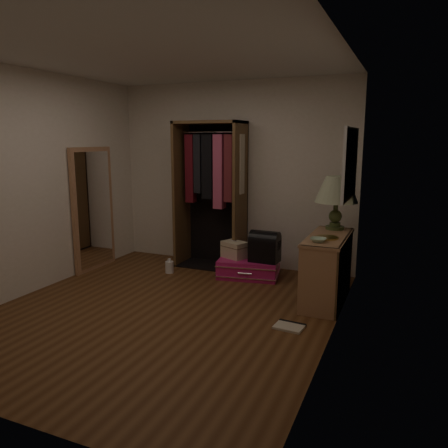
{
  "coord_description": "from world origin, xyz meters",
  "views": [
    {
      "loc": [
        2.33,
        -3.79,
        1.8
      ],
      "look_at": [
        0.3,
        0.95,
        0.8
      ],
      "focal_mm": 35.0,
      "sensor_mm": 36.0,
      "label": 1
    }
  ],
  "objects_px": {
    "black_bag": "(265,246)",
    "table_lamp": "(337,191)",
    "console_bookshelf": "(327,266)",
    "white_jug": "(169,267)",
    "floor_mirror": "(93,209)",
    "open_wardrobe": "(213,182)",
    "train_case": "(234,249)",
    "pink_suitcase": "(249,267)"
  },
  "relations": [
    {
      "from": "console_bookshelf",
      "to": "train_case",
      "type": "xyz_separation_m",
      "value": [
        -1.3,
        0.43,
        -0.04
      ]
    },
    {
      "from": "floor_mirror",
      "to": "train_case",
      "type": "height_order",
      "value": "floor_mirror"
    },
    {
      "from": "pink_suitcase",
      "to": "table_lamp",
      "type": "bearing_deg",
      "value": -14.52
    },
    {
      "from": "open_wardrobe",
      "to": "table_lamp",
      "type": "xyz_separation_m",
      "value": [
        1.76,
        -0.36,
        -0.01
      ]
    },
    {
      "from": "train_case",
      "to": "table_lamp",
      "type": "height_order",
      "value": "table_lamp"
    },
    {
      "from": "open_wardrobe",
      "to": "black_bag",
      "type": "distance_m",
      "value": 1.21
    },
    {
      "from": "console_bookshelf",
      "to": "open_wardrobe",
      "type": "distance_m",
      "value": 2.07
    },
    {
      "from": "console_bookshelf",
      "to": "white_jug",
      "type": "height_order",
      "value": "console_bookshelf"
    },
    {
      "from": "floor_mirror",
      "to": "white_jug",
      "type": "distance_m",
      "value": 1.34
    },
    {
      "from": "console_bookshelf",
      "to": "floor_mirror",
      "type": "relative_size",
      "value": 0.66
    },
    {
      "from": "train_case",
      "to": "open_wardrobe",
      "type": "bearing_deg",
      "value": 169.89
    },
    {
      "from": "table_lamp",
      "to": "open_wardrobe",
      "type": "bearing_deg",
      "value": 168.5
    },
    {
      "from": "table_lamp",
      "to": "white_jug",
      "type": "xyz_separation_m",
      "value": [
        -2.17,
        -0.2,
        -1.13
      ]
    },
    {
      "from": "open_wardrobe",
      "to": "floor_mirror",
      "type": "xyz_separation_m",
      "value": [
        -1.48,
        -0.77,
        -0.37
      ]
    },
    {
      "from": "floor_mirror",
      "to": "white_jug",
      "type": "relative_size",
      "value": 8.53
    },
    {
      "from": "floor_mirror",
      "to": "table_lamp",
      "type": "height_order",
      "value": "floor_mirror"
    },
    {
      "from": "console_bookshelf",
      "to": "floor_mirror",
      "type": "height_order",
      "value": "floor_mirror"
    },
    {
      "from": "table_lamp",
      "to": "white_jug",
      "type": "bearing_deg",
      "value": -174.64
    },
    {
      "from": "train_case",
      "to": "black_bag",
      "type": "bearing_deg",
      "value": 20.32
    },
    {
      "from": "floor_mirror",
      "to": "pink_suitcase",
      "type": "bearing_deg",
      "value": 13.21
    },
    {
      "from": "floor_mirror",
      "to": "white_jug",
      "type": "height_order",
      "value": "floor_mirror"
    },
    {
      "from": "pink_suitcase",
      "to": "white_jug",
      "type": "height_order",
      "value": "pink_suitcase"
    },
    {
      "from": "open_wardrobe",
      "to": "table_lamp",
      "type": "bearing_deg",
      "value": -11.5
    },
    {
      "from": "train_case",
      "to": "black_bag",
      "type": "distance_m",
      "value": 0.44
    },
    {
      "from": "console_bookshelf",
      "to": "train_case",
      "type": "bearing_deg",
      "value": 161.86
    },
    {
      "from": "black_bag",
      "to": "table_lamp",
      "type": "bearing_deg",
      "value": -0.29
    },
    {
      "from": "console_bookshelf",
      "to": "table_lamp",
      "type": "distance_m",
      "value": 0.9
    },
    {
      "from": "console_bookshelf",
      "to": "train_case",
      "type": "height_order",
      "value": "console_bookshelf"
    },
    {
      "from": "black_bag",
      "to": "pink_suitcase",
      "type": "bearing_deg",
      "value": 168.25
    },
    {
      "from": "open_wardrobe",
      "to": "train_case",
      "type": "height_order",
      "value": "open_wardrobe"
    },
    {
      "from": "black_bag",
      "to": "table_lamp",
      "type": "xyz_separation_m",
      "value": [
        0.88,
        -0.03,
        0.76
      ]
    },
    {
      "from": "open_wardrobe",
      "to": "white_jug",
      "type": "xyz_separation_m",
      "value": [
        -0.4,
        -0.56,
        -1.13
      ]
    },
    {
      "from": "train_case",
      "to": "white_jug",
      "type": "height_order",
      "value": "train_case"
    },
    {
      "from": "floor_mirror",
      "to": "black_bag",
      "type": "distance_m",
      "value": 2.44
    },
    {
      "from": "floor_mirror",
      "to": "pink_suitcase",
      "type": "height_order",
      "value": "floor_mirror"
    },
    {
      "from": "open_wardrobe",
      "to": "train_case",
      "type": "relative_size",
      "value": 5.28
    },
    {
      "from": "floor_mirror",
      "to": "table_lamp",
      "type": "xyz_separation_m",
      "value": [
        3.24,
        0.41,
        0.36
      ]
    },
    {
      "from": "console_bookshelf",
      "to": "table_lamp",
      "type": "bearing_deg",
      "value": 89.25
    },
    {
      "from": "white_jug",
      "to": "black_bag",
      "type": "bearing_deg",
      "value": 10.35
    },
    {
      "from": "open_wardrobe",
      "to": "pink_suitcase",
      "type": "distance_m",
      "value": 1.3
    },
    {
      "from": "floor_mirror",
      "to": "black_bag",
      "type": "height_order",
      "value": "floor_mirror"
    },
    {
      "from": "open_wardrobe",
      "to": "floor_mirror",
      "type": "height_order",
      "value": "open_wardrobe"
    }
  ]
}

